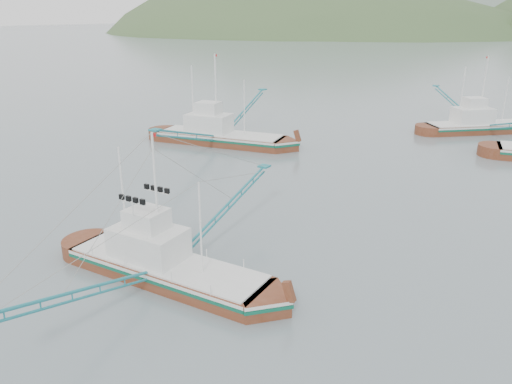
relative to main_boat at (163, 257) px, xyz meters
The scene contains 5 objects.
ground 3.44m from the main_boat, 66.81° to the left, with size 1200.00×1200.00×0.00m, color slate.
main_boat is the anchor object (origin of this frame).
bg_boat_far 54.65m from the main_boat, 79.38° to the left, with size 21.74×23.54×11.06m.
bg_boat_left 33.94m from the main_boat, 119.86° to the left, with size 16.70×29.09×11.88m.
headland_left 404.53m from the main_boat, 116.23° to the left, with size 448.00×308.00×210.00m, color #3B552C.
Camera 1 is at (18.14, -23.33, 15.62)m, focal length 35.00 mm.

